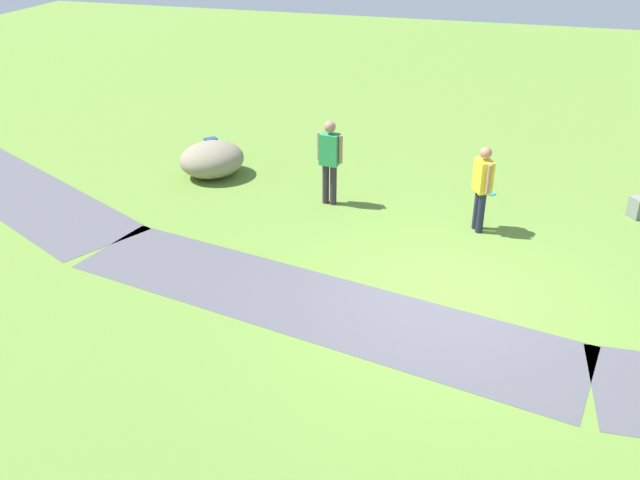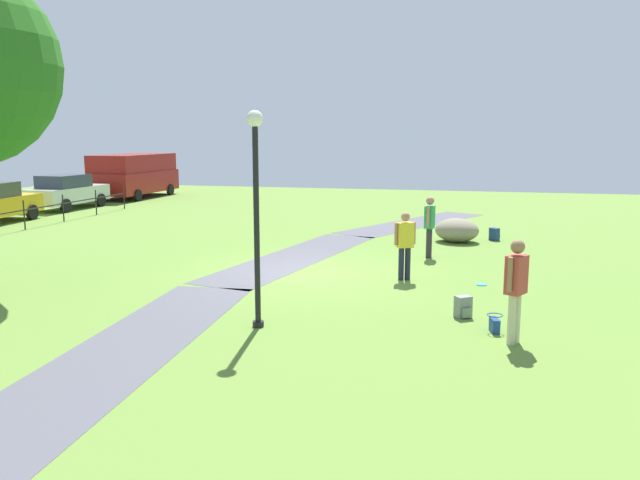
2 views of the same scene
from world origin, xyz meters
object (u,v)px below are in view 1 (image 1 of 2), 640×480
Objects in this scene: lawn_boulder at (212,159)px; passerby_on_path at (330,157)px; man_near_boulder at (482,184)px; backpack_by_boulder at (211,147)px; spare_backpack_on_lawn at (637,208)px; frisbee_on_grass at (490,193)px.

lawn_boulder is 1.11× the size of passerby_on_path.
man_near_boulder is 2.91m from passerby_on_path.
backpack_by_boulder is (0.57, -1.17, -0.18)m from lawn_boulder.
passerby_on_path is at bearing 151.48° from backpack_by_boulder.
backpack_by_boulder is (6.26, -2.19, -0.72)m from man_near_boulder.
spare_backpack_on_lawn is 2.73m from frisbee_on_grass.
backpack_by_boulder is at bearing -4.93° from spare_backpack_on_lawn.
frisbee_on_grass is at bearing -172.83° from lawn_boulder.
passerby_on_path is 7.28× the size of frisbee_on_grass.
frisbee_on_grass is at bearing -93.44° from man_near_boulder.
man_near_boulder is 3.97× the size of spare_backpack_on_lawn.
passerby_on_path is at bearing -6.97° from man_near_boulder.
man_near_boulder reaches higher than spare_backpack_on_lawn.
passerby_on_path is at bearing 24.97° from frisbee_on_grass.
backpack_by_boulder and spare_backpack_on_lawn have the same top height.
frisbee_on_grass is (2.71, -0.35, -0.18)m from spare_backpack_on_lawn.
lawn_boulder is 5.81m from man_near_boulder.
spare_backpack_on_lawn is (-9.08, 0.78, 0.00)m from backpack_by_boulder.
spare_backpack_on_lawn is (-5.70, -1.05, -0.78)m from passerby_on_path.
lawn_boulder reaches higher than spare_backpack_on_lawn.
man_near_boulder is (-5.69, 1.02, 0.54)m from lawn_boulder.
backpack_by_boulder is 1.00× the size of spare_backpack_on_lawn.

